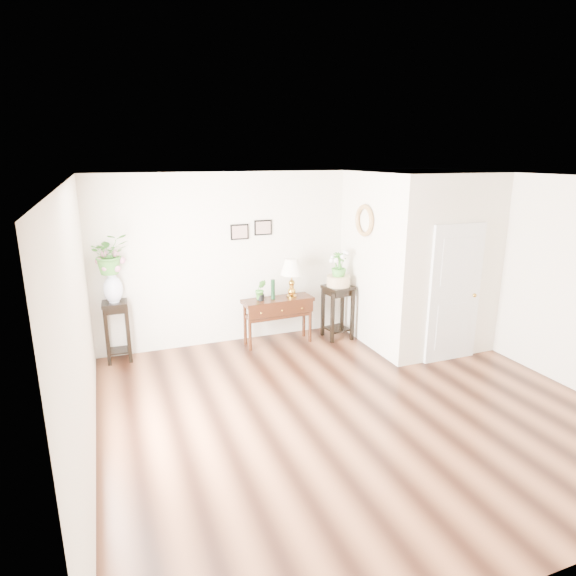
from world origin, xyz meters
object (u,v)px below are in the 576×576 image
console_table (278,321)px  plant_stand_b (338,312)px  table_lamp (292,276)px  plant_stand_a (117,331)px

console_table → plant_stand_b: size_ratio=1.27×
table_lamp → plant_stand_b: 1.05m
console_table → table_lamp: size_ratio=1.80×
console_table → plant_stand_a: 2.52m
plant_stand_a → table_lamp: bearing=-4.6°
table_lamp → plant_stand_b: (0.79, -0.13, -0.67)m
console_table → plant_stand_a: bearing=172.5°
plant_stand_b → console_table: bearing=173.1°
console_table → table_lamp: bearing=-2.5°
table_lamp → console_table: bearing=180.0°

